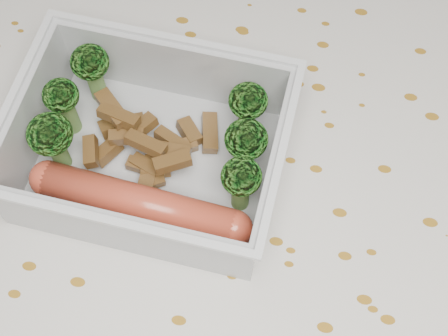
# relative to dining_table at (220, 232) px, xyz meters

# --- Properties ---
(dining_table) EXTENTS (1.40, 0.90, 0.75)m
(dining_table) POSITION_rel_dining_table_xyz_m (0.00, 0.00, 0.00)
(dining_table) COLOR brown
(dining_table) RESTS_ON ground
(tablecloth) EXTENTS (1.46, 0.96, 0.19)m
(tablecloth) POSITION_rel_dining_table_xyz_m (0.00, 0.00, 0.05)
(tablecloth) COLOR silver
(tablecloth) RESTS_ON dining_table
(lunch_container) EXTENTS (0.18, 0.14, 0.06)m
(lunch_container) POSITION_rel_dining_table_xyz_m (-0.05, 0.01, 0.11)
(lunch_container) COLOR silver
(lunch_container) RESTS_ON tablecloth
(broccoli_florets) EXTENTS (0.15, 0.09, 0.05)m
(broccoli_florets) POSITION_rel_dining_table_xyz_m (-0.04, 0.02, 0.13)
(broccoli_florets) COLOR #608C3F
(broccoli_florets) RESTS_ON lunch_container
(meat_pile) EXTENTS (0.09, 0.06, 0.03)m
(meat_pile) POSITION_rel_dining_table_xyz_m (-0.05, 0.01, 0.10)
(meat_pile) COLOR brown
(meat_pile) RESTS_ON lunch_container
(sausage) EXTENTS (0.14, 0.04, 0.02)m
(sausage) POSITION_rel_dining_table_xyz_m (-0.04, -0.03, 0.11)
(sausage) COLOR #B64029
(sausage) RESTS_ON lunch_container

